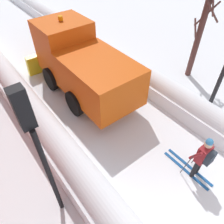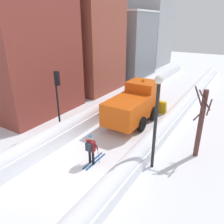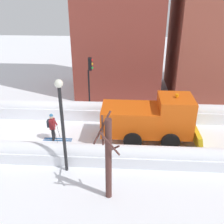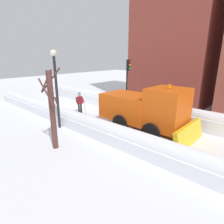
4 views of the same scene
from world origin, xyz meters
The scene contains 7 objects.
ground_plane centered at (0.00, 10.00, 0.00)m, with size 80.00×80.00×0.00m, color white.
snowbank_left centered at (-2.62, 10.00, 0.62)m, with size 1.10×36.00×1.30m.
snowbank_right centered at (2.62, 10.00, 0.49)m, with size 1.10×36.00×1.09m.
plow_truck centered at (0.09, 7.50, 1.48)m, with size 3.20×5.98×3.12m.
skier centered at (0.50, 1.44, 1.00)m, with size 0.62×1.80×1.81m.
traffic_light_pole centered at (-3.46, 3.29, 3.02)m, with size 0.28×0.42×4.30m.
bare_tree_near centered at (5.16, 5.27, 2.09)m, with size 1.02×1.12×4.09m.
Camera 1 is at (-3.90, 0.21, 6.39)m, focal length 34.18 mm.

